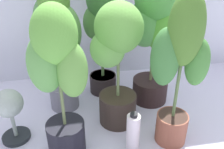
{
  "coord_description": "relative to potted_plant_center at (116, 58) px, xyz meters",
  "views": [
    {
      "loc": [
        -0.27,
        -1.25,
        1.14
      ],
      "look_at": [
        -0.01,
        0.18,
        0.34
      ],
      "focal_mm": 39.09,
      "sensor_mm": 36.0,
      "label": 1
    }
  ],
  "objects": [
    {
      "name": "ground_plane",
      "position": [
        -0.0,
        -0.12,
        -0.49
      ],
      "size": [
        8.0,
        8.0,
        0.0
      ],
      "primitive_type": "plane",
      "color": "silver",
      "rests_on": "ground"
    },
    {
      "name": "potted_plant_center",
      "position": [
        0.0,
        0.0,
        0.0
      ],
      "size": [
        0.4,
        0.39,
        0.85
      ],
      "color": "#352922",
      "rests_on": "ground"
    },
    {
      "name": "potted_plant_back_right",
      "position": [
        0.32,
        0.21,
        0.11
      ],
      "size": [
        0.49,
        0.41,
        1.0
      ],
      "color": "#2F201F",
      "rests_on": "ground"
    },
    {
      "name": "potted_plant_front_left",
      "position": [
        -0.35,
        -0.23,
        0.03
      ],
      "size": [
        0.37,
        0.29,
        0.9
      ],
      "color": "black",
      "rests_on": "ground"
    },
    {
      "name": "potted_plant_back_center",
      "position": [
        -0.02,
        0.41,
        0.08
      ],
      "size": [
        0.35,
        0.31,
        0.95
      ],
      "color": "#2B2222",
      "rests_on": "ground"
    },
    {
      "name": "potted_plant_back_left",
      "position": [
        -0.35,
        0.23,
        0.1
      ],
      "size": [
        0.38,
        0.34,
        1.04
      ],
      "color": "slate",
      "rests_on": "ground"
    },
    {
      "name": "potted_plant_front_right",
      "position": [
        0.3,
        -0.25,
        0.05
      ],
      "size": [
        0.37,
        0.27,
        0.95
      ],
      "color": "brown",
      "rests_on": "ground"
    },
    {
      "name": "floor_fan",
      "position": [
        -0.68,
        -0.07,
        -0.25
      ],
      "size": [
        0.23,
        0.23,
        0.37
      ],
      "rotation": [
        0.0,
        0.0,
        -1.97
      ],
      "color": "#202628",
      "rests_on": "ground"
    },
    {
      "name": "nutrient_bottle",
      "position": [
        0.05,
        -0.28,
        -0.37
      ],
      "size": [
        0.08,
        0.08,
        0.26
      ],
      "color": "white",
      "rests_on": "ground"
    }
  ]
}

